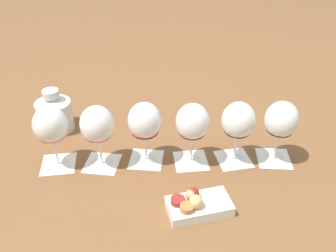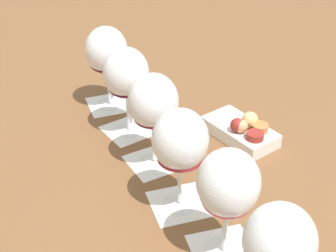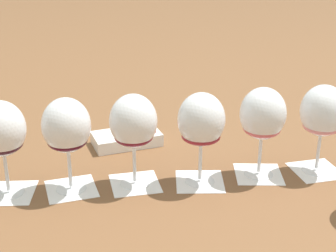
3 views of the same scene
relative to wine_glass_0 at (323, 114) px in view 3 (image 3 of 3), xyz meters
name	(u,v)px [view 3 (image 3 of 3)]	position (x,y,z in m)	size (l,w,h in m)	color
ground_plane	(169,182)	(0.30, -0.10, -0.13)	(8.00, 8.00, 0.00)	brown
tasting_card_0	(316,170)	(0.00, 0.00, -0.13)	(0.12, 0.12, 0.00)	white
tasting_card_1	(258,174)	(0.12, -0.05, -0.13)	(0.13, 0.13, 0.00)	white
tasting_card_2	(200,181)	(0.24, -0.08, -0.13)	(0.13, 0.13, 0.00)	white
tasting_card_3	(135,183)	(0.37, -0.13, -0.13)	(0.12, 0.12, 0.00)	white
tasting_card_4	(71,189)	(0.49, -0.17, -0.13)	(0.11, 0.11, 0.00)	white
tasting_card_5	(9,193)	(0.60, -0.21, -0.13)	(0.13, 0.13, 0.00)	white
wine_glass_0	(323,114)	(0.00, 0.00, 0.00)	(0.09, 0.09, 0.19)	white
wine_glass_1	(263,117)	(0.12, -0.05, 0.00)	(0.09, 0.09, 0.19)	white
wine_glass_2	(201,123)	(0.24, -0.08, 0.00)	(0.09, 0.09, 0.19)	white
wine_glass_3	(133,125)	(0.37, -0.13, 0.00)	(0.09, 0.09, 0.19)	white
wine_glass_4	(67,129)	(0.49, -0.17, 0.00)	(0.09, 0.09, 0.19)	white
wine_glass_5	(1,132)	(0.60, -0.21, 0.00)	(0.09, 0.09, 0.19)	white
snack_dish	(129,136)	(0.30, -0.32, -0.11)	(0.17, 0.10, 0.06)	white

